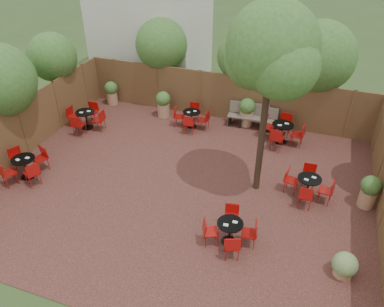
% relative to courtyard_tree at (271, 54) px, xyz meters
% --- Properties ---
extents(ground, '(80.00, 80.00, 0.00)m').
position_rel_courtyard_tree_xyz_m(ground, '(-2.34, -0.70, -4.43)').
color(ground, '#354F23').
rests_on(ground, ground).
extents(courtyard_paving, '(12.00, 10.00, 0.02)m').
position_rel_courtyard_tree_xyz_m(courtyard_paving, '(-2.34, -0.70, -4.42)').
color(courtyard_paving, '#391B17').
rests_on(courtyard_paving, ground).
extents(fence_back, '(12.00, 0.08, 2.00)m').
position_rel_courtyard_tree_xyz_m(fence_back, '(-2.34, 4.30, -3.43)').
color(fence_back, brown).
rests_on(fence_back, ground).
extents(fence_left, '(0.08, 10.00, 2.00)m').
position_rel_courtyard_tree_xyz_m(fence_left, '(-8.34, -0.70, -3.43)').
color(fence_left, brown).
rests_on(fence_left, ground).
extents(overhang_foliage, '(15.37, 10.64, 2.77)m').
position_rel_courtyard_tree_xyz_m(overhang_foliage, '(-3.65, 2.45, -1.73)').
color(overhang_foliage, '#346220').
rests_on(overhang_foliage, ground).
extents(courtyard_tree, '(2.64, 2.54, 5.82)m').
position_rel_courtyard_tree_xyz_m(courtyard_tree, '(0.00, 0.00, 0.00)').
color(courtyard_tree, black).
rests_on(courtyard_tree, courtyard_paving).
extents(park_bench_left, '(1.63, 0.60, 0.99)m').
position_rel_courtyard_tree_xyz_m(park_bench_left, '(-1.14, 3.93, -3.90)').
color(park_bench_left, brown).
rests_on(park_bench_left, courtyard_paving).
extents(park_bench_right, '(1.53, 0.58, 0.93)m').
position_rel_courtyard_tree_xyz_m(park_bench_right, '(-0.71, 3.92, -3.93)').
color(park_bench_right, brown).
rests_on(park_bench_right, courtyard_paving).
extents(bistro_tables, '(10.43, 7.22, 0.90)m').
position_rel_courtyard_tree_xyz_m(bistro_tables, '(-2.80, 0.67, -3.98)').
color(bistro_tables, black).
rests_on(bistro_tables, courtyard_paving).
extents(planters, '(11.34, 4.37, 1.18)m').
position_rel_courtyard_tree_xyz_m(planters, '(-2.52, 3.04, -3.80)').
color(planters, '#A67753').
rests_on(planters, courtyard_paving).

